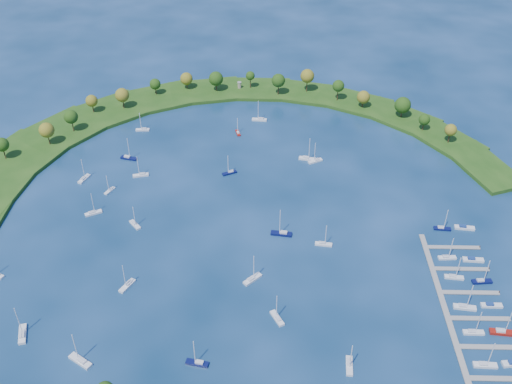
{
  "coord_description": "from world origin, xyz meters",
  "views": [
    {
      "loc": [
        9.74,
        -216.97,
        167.48
      ],
      "look_at": [
        5.0,
        5.0,
        4.0
      ],
      "focal_mm": 41.19,
      "sensor_mm": 36.0,
      "label": 1
    }
  ],
  "objects_px": {
    "docked_boat_10": "(442,228)",
    "dock_system": "(463,305)",
    "docked_boat_2": "(474,332)",
    "docked_boat_7": "(482,281)",
    "moored_boat_21": "(135,224)",
    "moored_boat_2": "(127,285)",
    "docked_boat_8": "(447,257)",
    "docked_boat_0": "(485,364)",
    "moored_boat_5": "(93,212)",
    "moored_boat_19": "(22,334)",
    "moored_boat_18": "(238,132)",
    "docked_boat_5": "(491,305)",
    "docked_boat_3": "(503,332)",
    "moored_boat_15": "(84,178)",
    "moored_boat_16": "(282,233)",
    "moored_boat_6": "(110,190)",
    "moored_boat_0": "(80,360)",
    "moored_boat_3": "(277,318)",
    "moored_boat_17": "(252,279)",
    "docked_boat_11": "(464,228)",
    "moored_boat_10": "(197,362)",
    "moored_boat_20": "(129,157)",
    "docked_boat_6": "(454,276)",
    "moored_boat_8": "(307,158)",
    "moored_boat_4": "(143,129)",
    "harbor_tower": "(239,85)",
    "moored_boat_14": "(349,365)",
    "moored_boat_1": "(260,119)",
    "moored_boat_11": "(323,243)",
    "moored_boat_13": "(141,174)",
    "docked_boat_9": "(473,260)",
    "moored_boat_7": "(230,172)",
    "moored_boat_12": "(315,160)",
    "docked_boat_4": "(465,307)"
  },
  "relations": [
    {
      "from": "moored_boat_4",
      "to": "moored_boat_19",
      "type": "xyz_separation_m",
      "value": [
        -17.57,
        -146.28,
        0.07
      ]
    },
    {
      "from": "moored_boat_3",
      "to": "moored_boat_11",
      "type": "xyz_separation_m",
      "value": [
        20.14,
        42.0,
        -0.02
      ]
    },
    {
      "from": "moored_boat_21",
      "to": "docked_boat_5",
      "type": "bearing_deg",
      "value": 33.4
    },
    {
      "from": "moored_boat_20",
      "to": "moored_boat_14",
      "type": "bearing_deg",
      "value": -37.14
    },
    {
      "from": "harbor_tower",
      "to": "moored_boat_15",
      "type": "bearing_deg",
      "value": -126.43
    },
    {
      "from": "dock_system",
      "to": "docked_boat_6",
      "type": "distance_m",
      "value": 14.8
    },
    {
      "from": "moored_boat_19",
      "to": "moored_boat_8",
      "type": "bearing_deg",
      "value": -58.97
    },
    {
      "from": "moored_boat_15",
      "to": "docked_boat_2",
      "type": "relative_size",
      "value": 1.05
    },
    {
      "from": "moored_boat_3",
      "to": "moored_boat_18",
      "type": "relative_size",
      "value": 1.24
    },
    {
      "from": "docked_boat_2",
      "to": "docked_boat_3",
      "type": "xyz_separation_m",
      "value": [
        10.47,
        0.19,
        0.07
      ]
    },
    {
      "from": "docked_boat_10",
      "to": "dock_system",
      "type": "bearing_deg",
      "value": -88.09
    },
    {
      "from": "docked_boat_7",
      "to": "docked_boat_10",
      "type": "bearing_deg",
      "value": 98.69
    },
    {
      "from": "moored_boat_2",
      "to": "moored_boat_19",
      "type": "height_order",
      "value": "moored_boat_19"
    },
    {
      "from": "moored_boat_0",
      "to": "docked_boat_5",
      "type": "distance_m",
      "value": 152.28
    },
    {
      "from": "moored_boat_21",
      "to": "docked_boat_5",
      "type": "xyz_separation_m",
      "value": [
        144.65,
        -45.15,
        -0.27
      ]
    },
    {
      "from": "moored_boat_1",
      "to": "moored_boat_11",
      "type": "relative_size",
      "value": 1.16
    },
    {
      "from": "moored_boat_7",
      "to": "moored_boat_20",
      "type": "distance_m",
      "value": 54.8
    },
    {
      "from": "moored_boat_6",
      "to": "docked_boat_6",
      "type": "height_order",
      "value": "docked_boat_6"
    },
    {
      "from": "moored_boat_3",
      "to": "moored_boat_17",
      "type": "xyz_separation_m",
      "value": [
        -9.75,
        20.18,
        0.03
      ]
    },
    {
      "from": "moored_boat_5",
      "to": "moored_boat_19",
      "type": "bearing_deg",
      "value": -124.0
    },
    {
      "from": "docked_boat_2",
      "to": "docked_boat_7",
      "type": "bearing_deg",
      "value": 68.63
    },
    {
      "from": "moored_boat_10",
      "to": "moored_boat_12",
      "type": "bearing_deg",
      "value": -99.45
    },
    {
      "from": "moored_boat_6",
      "to": "moored_boat_7",
      "type": "height_order",
      "value": "moored_boat_7"
    },
    {
      "from": "moored_boat_6",
      "to": "docked_boat_9",
      "type": "xyz_separation_m",
      "value": [
        161.61,
        -45.25,
        -0.2
      ]
    },
    {
      "from": "moored_boat_5",
      "to": "docked_boat_0",
      "type": "distance_m",
      "value": 174.58
    },
    {
      "from": "moored_boat_16",
      "to": "moored_boat_18",
      "type": "bearing_deg",
      "value": -67.1
    },
    {
      "from": "moored_boat_5",
      "to": "moored_boat_6",
      "type": "distance_m",
      "value": 17.89
    },
    {
      "from": "moored_boat_2",
      "to": "moored_boat_21",
      "type": "bearing_deg",
      "value": -144.92
    },
    {
      "from": "docked_boat_7",
      "to": "harbor_tower",
      "type": "bearing_deg",
      "value": 116.8
    },
    {
      "from": "docked_boat_8",
      "to": "docked_boat_0",
      "type": "bearing_deg",
      "value": -93.71
    },
    {
      "from": "moored_boat_10",
      "to": "moored_boat_17",
      "type": "bearing_deg",
      "value": -102.34
    },
    {
      "from": "moored_boat_13",
      "to": "moored_boat_6",
      "type": "bearing_deg",
      "value": 32.9
    },
    {
      "from": "moored_boat_16",
      "to": "docked_boat_10",
      "type": "distance_m",
      "value": 71.39
    },
    {
      "from": "moored_boat_8",
      "to": "docked_boat_5",
      "type": "distance_m",
      "value": 119.78
    },
    {
      "from": "moored_boat_5",
      "to": "docked_boat_11",
      "type": "xyz_separation_m",
      "value": [
        167.19,
        -6.95,
        -0.24
      ]
    },
    {
      "from": "moored_boat_18",
      "to": "docked_boat_5",
      "type": "bearing_deg",
      "value": -155.97
    },
    {
      "from": "docked_boat_8",
      "to": "moored_boat_14",
      "type": "bearing_deg",
      "value": -133.82
    },
    {
      "from": "docked_boat_2",
      "to": "moored_boat_0",
      "type": "bearing_deg",
      "value": -172.98
    },
    {
      "from": "moored_boat_8",
      "to": "docked_boat_6",
      "type": "bearing_deg",
      "value": -45.14
    },
    {
      "from": "moored_boat_21",
      "to": "moored_boat_2",
      "type": "bearing_deg",
      "value": -33.04
    },
    {
      "from": "moored_boat_20",
      "to": "docked_boat_7",
      "type": "xyz_separation_m",
      "value": [
        158.15,
        -86.53,
        -0.03
      ]
    },
    {
      "from": "moored_boat_20",
      "to": "docked_boat_3",
      "type": "bearing_deg",
      "value": -20.84
    },
    {
      "from": "docked_boat_3",
      "to": "moored_boat_6",
      "type": "bearing_deg",
      "value": 158.76
    },
    {
      "from": "moored_boat_4",
      "to": "moored_boat_14",
      "type": "distance_m",
      "value": 185.93
    },
    {
      "from": "docked_boat_0",
      "to": "docked_boat_8",
      "type": "distance_m",
      "value": 54.01
    },
    {
      "from": "docked_boat_6",
      "to": "docked_boat_8",
      "type": "xyz_separation_m",
      "value": [
        0.0,
        11.48,
        -0.0
      ]
    },
    {
      "from": "moored_boat_3",
      "to": "docked_boat_2",
      "type": "bearing_deg",
      "value": -122.09
    },
    {
      "from": "moored_boat_7",
      "to": "docked_boat_4",
      "type": "height_order",
      "value": "docked_boat_4"
    },
    {
      "from": "moored_boat_15",
      "to": "moored_boat_16",
      "type": "relative_size",
      "value": 0.86
    },
    {
      "from": "moored_boat_2",
      "to": "docked_boat_5",
      "type": "height_order",
      "value": "moored_boat_2"
    }
  ]
}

